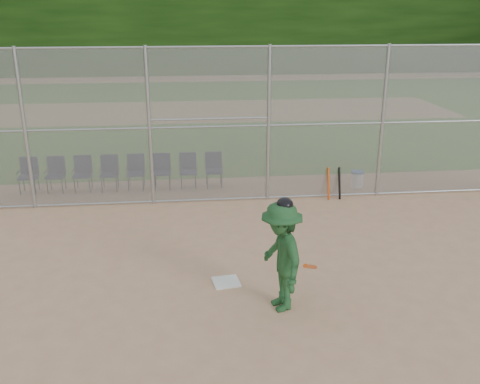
{
  "coord_description": "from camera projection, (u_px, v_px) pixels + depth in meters",
  "views": [
    {
      "loc": [
        -1.15,
        -8.25,
        4.84
      ],
      "look_at": [
        0.0,
        2.5,
        1.1
      ],
      "focal_mm": 40.0,
      "sensor_mm": 36.0,
      "label": 1
    }
  ],
  "objects": [
    {
      "name": "chair_0",
      "position": [
        28.0,
        176.0,
        14.61
      ],
      "size": [
        0.54,
        0.52,
        0.96
      ],
      "primitive_type": null,
      "color": "#0F1B39",
      "rests_on": "ground"
    },
    {
      "name": "spare_bats",
      "position": [
        334.0,
        183.0,
        14.19
      ],
      "size": [
        0.36,
        0.29,
        0.84
      ],
      "color": "#D84C14",
      "rests_on": "ground"
    },
    {
      "name": "dirt_patch_far",
      "position": [
        207.0,
        111.0,
        26.36
      ],
      "size": [
        24.0,
        24.0,
        0.0
      ],
      "primitive_type": "plane",
      "color": "tan",
      "rests_on": "ground"
    },
    {
      "name": "chair_1",
      "position": [
        55.0,
        175.0,
        14.69
      ],
      "size": [
        0.54,
        0.52,
        0.96
      ],
      "primitive_type": null,
      "color": "#0F1B39",
      "rests_on": "ground"
    },
    {
      "name": "chair_7",
      "position": [
        214.0,
        170.0,
        15.13
      ],
      "size": [
        0.54,
        0.52,
        0.96
      ],
      "primitive_type": null,
      "color": "#0F1B39",
      "rests_on": "ground"
    },
    {
      "name": "water_cooler",
      "position": [
        357.0,
        179.0,
        15.17
      ],
      "size": [
        0.37,
        0.37,
        0.46
      ],
      "color": "white",
      "rests_on": "ground"
    },
    {
      "name": "chair_5",
      "position": [
        162.0,
        172.0,
        14.98
      ],
      "size": [
        0.54,
        0.52,
        0.96
      ],
      "primitive_type": null,
      "color": "#0F1B39",
      "rests_on": "ground"
    },
    {
      "name": "home_plate",
      "position": [
        226.0,
        282.0,
        9.94
      ],
      "size": [
        0.54,
        0.54,
        0.02
      ],
      "primitive_type": "cube",
      "rotation": [
        0.0,
        0.0,
        0.14
      ],
      "color": "white",
      "rests_on": "ground"
    },
    {
      "name": "backstop_fence",
      "position": [
        229.0,
        124.0,
        13.47
      ],
      "size": [
        16.09,
        0.09,
        4.0
      ],
      "color": "gray",
      "rests_on": "ground"
    },
    {
      "name": "chair_3",
      "position": [
        109.0,
        173.0,
        14.83
      ],
      "size": [
        0.54,
        0.52,
        0.96
      ],
      "primitive_type": null,
      "color": "#0F1B39",
      "rests_on": "ground"
    },
    {
      "name": "grass_strip",
      "position": [
        207.0,
        111.0,
        26.36
      ],
      "size": [
        100.0,
        100.0,
        0.0
      ],
      "primitive_type": "plane",
      "color": "#2F611D",
      "rests_on": "ground"
    },
    {
      "name": "batter_at_plate",
      "position": [
        281.0,
        256.0,
        8.81
      ],
      "size": [
        1.07,
        1.44,
        1.98
      ],
      "color": "#1E4C25",
      "rests_on": "ground"
    },
    {
      "name": "ground",
      "position": [
        255.0,
        297.0,
        9.45
      ],
      "size": [
        100.0,
        100.0,
        0.0
      ],
      "primitive_type": "plane",
      "color": "tan",
      "rests_on": "ground"
    },
    {
      "name": "chair_2",
      "position": [
        82.0,
        174.0,
        14.76
      ],
      "size": [
        0.54,
        0.52,
        0.96
      ],
      "primitive_type": null,
      "color": "#0F1B39",
      "rests_on": "ground"
    },
    {
      "name": "chair_6",
      "position": [
        188.0,
        171.0,
        15.05
      ],
      "size": [
        0.54,
        0.52,
        0.96
      ],
      "primitive_type": null,
      "color": "#0F1B39",
      "rests_on": "ground"
    },
    {
      "name": "chair_4",
      "position": [
        136.0,
        173.0,
        14.91
      ],
      "size": [
        0.54,
        0.52,
        0.96
      ],
      "primitive_type": null,
      "color": "#0F1B39",
      "rests_on": "ground"
    }
  ]
}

